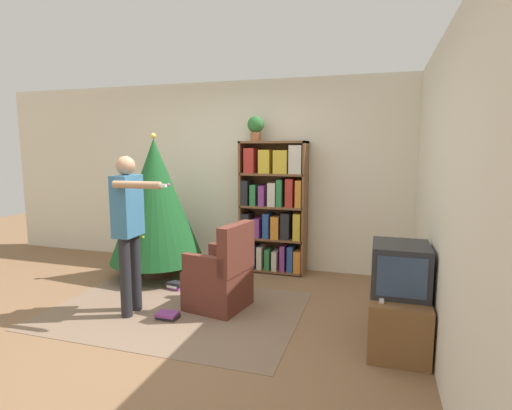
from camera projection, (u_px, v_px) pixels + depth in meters
The scene contains 14 objects.
ground_plane at pixel (176, 323), 3.86m from camera, with size 14.00×14.00×0.00m, color #846042.
wall_back at pixel (245, 175), 5.68m from camera, with size 8.00×0.10×2.60m.
wall_right at pixel (449, 199), 3.00m from camera, with size 0.10×8.00×2.60m.
area_rug at pixel (176, 310), 4.17m from camera, with size 2.57×1.80×0.01m.
bookshelf at pixel (274, 207), 5.36m from camera, with size 0.89×0.33×1.77m.
tv_stand at pixel (398, 319), 3.39m from camera, with size 0.47×0.81×0.47m.
television at pixel (400, 268), 3.33m from camera, with size 0.46×0.51×0.42m.
game_remote at pixel (382, 299), 3.17m from camera, with size 0.04×0.12×0.02m.
christmas_tree at pixel (156, 201), 5.15m from camera, with size 1.20×1.20×1.87m.
armchair at pixel (221, 278), 4.19m from camera, with size 0.66×0.65×0.92m.
standing_person at pixel (129, 222), 3.96m from camera, with size 0.64×0.47×1.60m.
potted_plant at pixel (256, 127), 5.30m from camera, with size 0.22×0.22×0.33m.
book_pile_near_tree at pixel (175, 285), 4.78m from camera, with size 0.22×0.17×0.09m.
book_pile_by_chair at pixel (168, 316), 3.95m from camera, with size 0.22×0.16×0.06m.
Camera 1 is at (1.82, -3.27, 1.67)m, focal length 28.00 mm.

